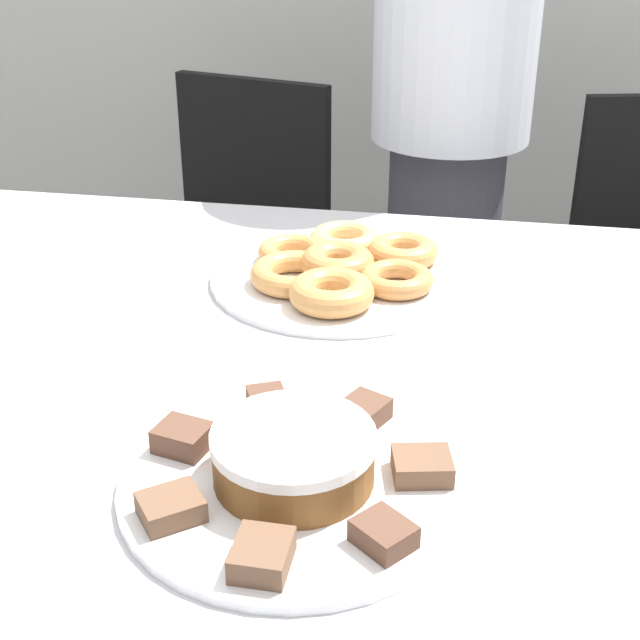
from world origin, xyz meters
The scene contains 20 objects.
table centered at (0.00, 0.00, 0.69)m, with size 1.76×1.04×0.77m.
person_standing centered at (0.04, 0.83, 0.89)m, with size 0.32×0.32×1.67m.
office_chair_left centered at (-0.47, 0.90, 0.42)m, with size 0.54×0.54×0.88m.
plate_cake centered at (-0.05, -0.28, 0.77)m, with size 0.35×0.35×0.01m.
plate_donuts centered at (-0.09, 0.21, 0.77)m, with size 0.38×0.38×0.01m.
frosted_cake centered at (-0.05, -0.28, 0.80)m, with size 0.16×0.16×0.05m.
lamington_0 centered at (-0.05, -0.41, 0.79)m, with size 0.05×0.06×0.02m.
lamington_1 centered at (0.04, -0.36, 0.79)m, with size 0.07×0.06×0.02m.
lamington_2 centered at (0.07, -0.26, 0.79)m, with size 0.07×0.06×0.02m.
lamington_3 centered at (0.00, -0.17, 0.79)m, with size 0.06×0.07×0.02m.
lamington_4 centered at (-0.11, -0.17, 0.79)m, with size 0.06×0.06×0.02m.
lamington_5 centered at (-0.18, -0.25, 0.79)m, with size 0.06×0.06×0.03m.
lamington_6 centered at (-0.15, -0.36, 0.79)m, with size 0.07×0.07×0.02m.
donut_0 centered at (-0.09, 0.21, 0.79)m, with size 0.11×0.11×0.04m.
donut_1 centered at (0.00, 0.28, 0.79)m, with size 0.11×0.11×0.03m.
donut_2 centered at (-0.10, 0.32, 0.79)m, with size 0.11×0.11×0.03m.
donut_3 centered at (-0.17, 0.25, 0.79)m, with size 0.11×0.11×0.03m.
donut_4 centered at (-0.15, 0.17, 0.79)m, with size 0.13×0.13×0.03m.
donut_5 centered at (-0.08, 0.11, 0.79)m, with size 0.12×0.12×0.04m.
donut_6 centered at (0.00, 0.18, 0.79)m, with size 0.11×0.11×0.03m.
Camera 1 is at (0.10, -0.98, 1.31)m, focal length 50.00 mm.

